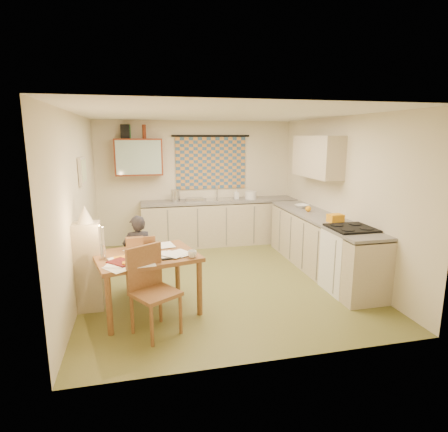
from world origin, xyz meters
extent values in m
cube|color=brown|center=(0.00, 0.00, -0.01)|extent=(4.00, 4.50, 0.02)
cube|color=white|center=(0.00, 0.00, 2.51)|extent=(4.00, 4.50, 0.02)
cube|color=beige|center=(0.00, 2.26, 1.25)|extent=(4.00, 0.02, 2.50)
cube|color=beige|center=(0.00, -2.26, 1.25)|extent=(4.00, 0.02, 2.50)
cube|color=beige|center=(-2.01, 0.00, 1.25)|extent=(0.02, 4.50, 2.50)
cube|color=beige|center=(2.01, 0.00, 1.25)|extent=(0.02, 4.50, 2.50)
cube|color=#33577C|center=(0.30, 2.22, 1.65)|extent=(1.45, 0.03, 1.05)
cylinder|color=black|center=(0.30, 2.20, 2.20)|extent=(1.60, 0.04, 0.04)
cube|color=#60210D|center=(-1.15, 2.08, 1.80)|extent=(0.90, 0.34, 0.70)
cube|color=#99B2A5|center=(-1.15, 1.91, 1.80)|extent=(0.84, 0.02, 0.64)
cube|color=tan|center=(1.83, 0.55, 1.85)|extent=(0.34, 1.30, 0.70)
cube|color=beige|center=(-1.97, 0.40, 1.70)|extent=(0.04, 0.50, 0.40)
cube|color=silver|center=(-1.95, 0.40, 1.70)|extent=(0.01, 0.42, 0.32)
cube|color=tan|center=(0.49, 1.95, 0.43)|extent=(3.30, 0.60, 0.86)
cube|color=#615D5C|center=(0.49, 1.95, 0.90)|extent=(3.30, 0.62, 0.04)
cube|color=tan|center=(1.70, 0.04, 0.43)|extent=(0.60, 2.95, 0.86)
cube|color=#615D5C|center=(1.70, 0.04, 0.90)|extent=(0.62, 2.95, 0.04)
cube|color=white|center=(1.70, -0.85, 0.46)|extent=(0.61, 0.61, 0.92)
cube|color=black|center=(1.70, -0.85, 0.93)|extent=(0.58, 0.58, 0.03)
cube|color=silver|center=(0.42, 1.95, 0.88)|extent=(0.63, 0.55, 0.10)
cylinder|color=silver|center=(0.41, 2.13, 1.06)|extent=(0.03, 0.03, 0.28)
cube|color=silver|center=(-0.09, 1.95, 0.95)|extent=(0.38, 0.33, 0.06)
cylinder|color=silver|center=(-0.48, 1.95, 1.04)|extent=(0.24, 0.24, 0.24)
cylinder|color=white|center=(1.08, 1.95, 1.00)|extent=(0.32, 0.32, 0.16)
imported|color=white|center=(0.79, 2.00, 1.02)|extent=(0.09, 0.10, 0.20)
imported|color=white|center=(1.70, 0.79, 0.95)|extent=(0.36, 0.36, 0.06)
cube|color=orange|center=(1.70, -0.41, 0.98)|extent=(0.23, 0.18, 0.12)
sphere|color=orange|center=(1.65, 0.42, 0.97)|extent=(0.10, 0.10, 0.10)
cube|color=black|center=(-1.37, 2.08, 2.28)|extent=(0.18, 0.22, 0.26)
cylinder|color=#195926|center=(-1.31, 2.08, 2.28)|extent=(0.09, 0.09, 0.26)
cylinder|color=#60210D|center=(-1.02, 2.08, 2.28)|extent=(0.08, 0.08, 0.26)
cube|color=brown|center=(-1.12, -0.85, 0.72)|extent=(1.39, 1.18, 0.05)
cube|color=brown|center=(-1.20, -0.24, 0.42)|extent=(0.42, 0.42, 0.04)
cube|color=brown|center=(-1.18, -0.41, 0.65)|extent=(0.39, 0.07, 0.43)
cube|color=brown|center=(-1.05, -1.46, 0.48)|extent=(0.62, 0.62, 0.04)
cube|color=brown|center=(-1.16, -1.28, 0.75)|extent=(0.40, 0.27, 0.49)
imported|color=black|center=(-1.22, -0.28, 0.57)|extent=(0.46, 0.35, 1.14)
cube|color=tan|center=(-1.84, -0.62, 0.57)|extent=(0.32, 0.30, 1.14)
cone|color=beige|center=(-1.84, -0.62, 1.25)|extent=(0.20, 0.20, 0.22)
cube|color=brown|center=(-1.26, -0.59, 0.83)|extent=(0.23, 0.11, 0.16)
imported|color=white|center=(-0.58, -1.09, 0.79)|extent=(0.16, 0.16, 0.09)
imported|color=maroon|center=(-1.49, -1.21, 0.76)|extent=(0.51, 0.51, 0.03)
imported|color=orange|center=(-1.49, -1.04, 0.76)|extent=(0.31, 0.35, 0.02)
cube|color=orange|center=(-1.34, -1.22, 0.77)|extent=(0.12, 0.08, 0.04)
cube|color=black|center=(-0.88, -1.11, 0.76)|extent=(0.14, 0.06, 0.02)
cylinder|color=silver|center=(-1.63, -0.90, 0.84)|extent=(0.06, 0.06, 0.18)
cylinder|color=white|center=(-1.61, -0.94, 1.04)|extent=(0.03, 0.03, 0.22)
sphere|color=#FFCC66|center=(-1.65, -0.93, 1.16)|extent=(0.02, 0.02, 0.02)
cube|color=white|center=(-1.28, -0.82, 0.75)|extent=(0.28, 0.34, 0.00)
cube|color=white|center=(-0.94, -0.92, 0.75)|extent=(0.27, 0.34, 0.00)
cube|color=white|center=(-1.45, -1.30, 0.75)|extent=(0.34, 0.36, 0.00)
cube|color=white|center=(-1.41, -1.20, 0.76)|extent=(0.28, 0.34, 0.00)
cube|color=white|center=(-1.24, -0.68, 0.76)|extent=(0.35, 0.36, 0.00)
cube|color=white|center=(-1.14, -1.20, 0.76)|extent=(0.23, 0.31, 0.00)
cube|color=white|center=(-0.86, -0.52, 0.76)|extent=(0.26, 0.33, 0.00)
cube|color=white|center=(-1.46, -1.15, 0.76)|extent=(0.28, 0.34, 0.00)
cube|color=white|center=(-0.70, -0.93, 0.76)|extent=(0.33, 0.36, 0.00)
cube|color=white|center=(-1.44, -1.05, 0.77)|extent=(0.29, 0.35, 0.00)
cube|color=white|center=(-1.22, -0.61, 0.77)|extent=(0.25, 0.33, 0.00)
cube|color=white|center=(-0.81, -0.97, 0.77)|extent=(0.36, 0.36, 0.00)
camera|label=1|loc=(-1.17, -5.40, 2.19)|focal=30.00mm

